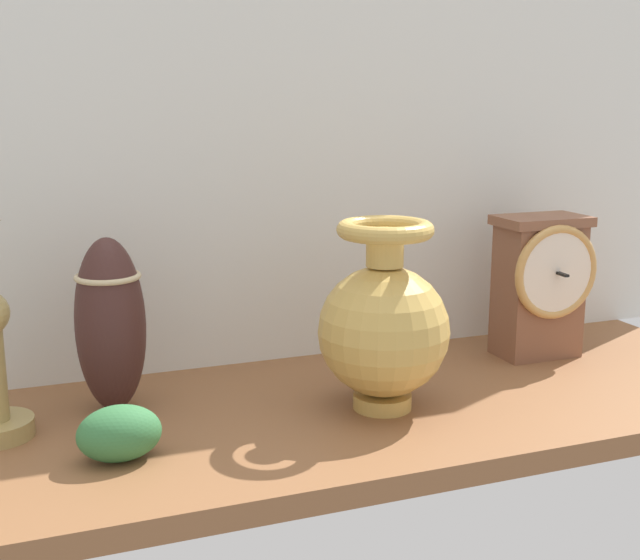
% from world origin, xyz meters
% --- Properties ---
extents(ground_plane, '(1.00, 0.36, 0.02)m').
position_xyz_m(ground_plane, '(0.00, 0.00, -0.01)').
color(ground_plane, brown).
extents(back_wall, '(1.20, 0.02, 0.65)m').
position_xyz_m(back_wall, '(0.00, 0.18, 0.33)').
color(back_wall, silver).
rests_on(back_wall, ground_plane).
extents(mantel_clock, '(0.12, 0.09, 0.18)m').
position_xyz_m(mantel_clock, '(0.28, 0.07, 0.09)').
color(mantel_clock, brown).
rests_on(mantel_clock, ground_plane).
extents(brass_vase_bulbous, '(0.14, 0.14, 0.20)m').
position_xyz_m(brass_vase_bulbous, '(0.02, -0.03, 0.09)').
color(brass_vase_bulbous, tan).
rests_on(brass_vase_bulbous, ground_plane).
extents(tall_ceramic_vase, '(0.07, 0.07, 0.19)m').
position_xyz_m(tall_ceramic_vase, '(-0.25, 0.07, 0.09)').
color(tall_ceramic_vase, '#412521').
rests_on(tall_ceramic_vase, ground_plane).
extents(ivy_sprig, '(0.08, 0.05, 0.05)m').
position_xyz_m(ivy_sprig, '(-0.26, -0.06, 0.03)').
color(ivy_sprig, '#357540').
rests_on(ivy_sprig, ground_plane).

